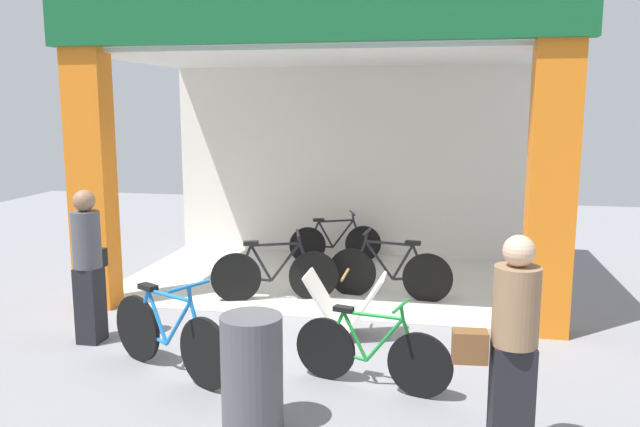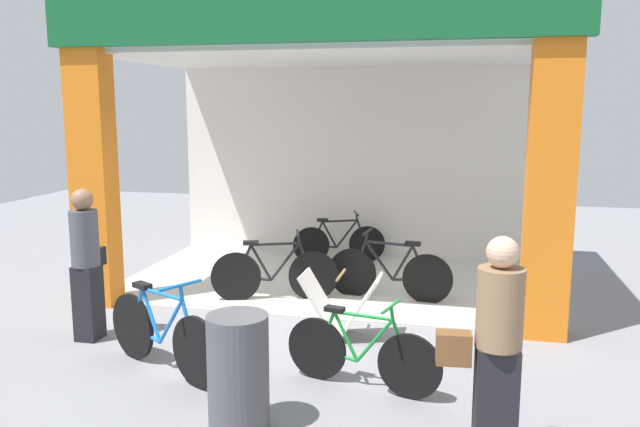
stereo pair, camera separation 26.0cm
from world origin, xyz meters
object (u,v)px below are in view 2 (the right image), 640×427
at_px(bicycle_inside_0, 339,243).
at_px(bicycle_inside_2, 274,274).
at_px(trash_bin, 238,372).
at_px(bicycle_parked_1, 361,353).
at_px(sandwich_board_sign, 341,305).
at_px(bicycle_inside_1, 390,273).
at_px(pedestrian_1, 495,349).
at_px(bicycle_parked_0, 162,334).
at_px(pedestrian_0, 86,263).

bearing_deg(bicycle_inside_0, bicycle_inside_2, -100.80).
distance_m(bicycle_inside_0, trash_bin, 5.58).
relative_size(bicycle_parked_1, trash_bin, 1.56).
bearing_deg(sandwich_board_sign, bicycle_inside_0, 101.42).
bearing_deg(bicycle_inside_1, pedestrian_1, -72.61).
height_order(bicycle_inside_2, pedestrian_1, pedestrian_1).
distance_m(bicycle_inside_0, bicycle_parked_0, 4.76).
xyz_separation_m(sandwich_board_sign, trash_bin, (-0.40, -2.21, 0.11)).
bearing_deg(bicycle_parked_1, bicycle_inside_1, 91.27).
xyz_separation_m(sandwich_board_sign, pedestrian_0, (-2.70, -0.67, 0.50)).
bearing_deg(bicycle_parked_0, bicycle_parked_1, 1.86).
height_order(bicycle_inside_1, sandwich_board_sign, bicycle_inside_1).
bearing_deg(sandwich_board_sign, trash_bin, -100.33).
distance_m(pedestrian_0, trash_bin, 2.79).
bearing_deg(bicycle_parked_1, pedestrian_0, 169.40).
bearing_deg(bicycle_inside_2, trash_bin, -78.02).
distance_m(bicycle_parked_1, pedestrian_1, 1.60).
relative_size(bicycle_inside_1, bicycle_inside_2, 1.03).
bearing_deg(trash_bin, bicycle_parked_0, 141.08).
distance_m(pedestrian_0, pedestrian_1, 4.54).
bearing_deg(pedestrian_1, bicycle_inside_2, 128.08).
relative_size(bicycle_inside_1, trash_bin, 1.77).
bearing_deg(pedestrian_1, bicycle_inside_1, 107.39).
relative_size(pedestrian_0, trash_bin, 1.78).
relative_size(bicycle_inside_2, pedestrian_0, 0.97).
bearing_deg(bicycle_parked_1, sandwich_board_sign, 108.95).
bearing_deg(bicycle_parked_0, trash_bin, -38.92).
height_order(bicycle_parked_0, bicycle_parked_1, bicycle_parked_0).
relative_size(bicycle_inside_2, bicycle_parked_0, 1.06).
bearing_deg(pedestrian_1, bicycle_inside_0, 111.57).
height_order(bicycle_inside_1, trash_bin, trash_bin).
height_order(bicycle_parked_1, trash_bin, trash_bin).
bearing_deg(trash_bin, sandwich_board_sign, 79.67).
xyz_separation_m(bicycle_inside_0, bicycle_inside_1, (1.05, -1.88, 0.03)).
xyz_separation_m(bicycle_inside_0, bicycle_parked_1, (1.11, -4.62, -0.00)).
bearing_deg(bicycle_parked_0, sandwich_board_sign, 41.36).
relative_size(bicycle_inside_2, pedestrian_1, 0.97).
bearing_deg(trash_bin, pedestrian_1, -1.85).
bearing_deg(pedestrian_0, bicycle_inside_1, 35.19).
relative_size(bicycle_inside_0, bicycle_inside_2, 0.90).
bearing_deg(bicycle_inside_0, sandwich_board_sign, -78.58).
distance_m(bicycle_parked_0, bicycle_parked_1, 1.93).
bearing_deg(sandwich_board_sign, pedestrian_1, -55.68).
xyz_separation_m(bicycle_inside_1, pedestrian_0, (-3.07, -2.16, 0.50)).
bearing_deg(pedestrian_1, sandwich_board_sign, 124.32).
bearing_deg(pedestrian_0, sandwich_board_sign, 13.97).
bearing_deg(bicycle_inside_1, bicycle_inside_2, -165.97).
bearing_deg(pedestrian_1, pedestrian_0, 159.39).
height_order(bicycle_parked_1, sandwich_board_sign, bicycle_parked_1).
height_order(bicycle_parked_0, trash_bin, bicycle_parked_0).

